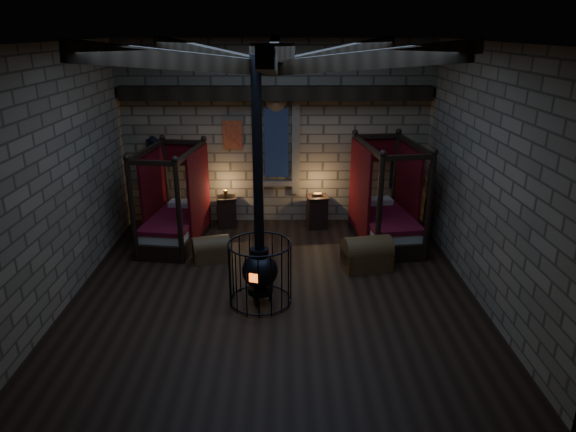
{
  "coord_description": "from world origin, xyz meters",
  "views": [
    {
      "loc": [
        0.18,
        -8.19,
        4.41
      ],
      "look_at": [
        0.25,
        0.6,
        1.17
      ],
      "focal_mm": 32.0,
      "sensor_mm": 36.0,
      "label": 1
    }
  ],
  "objects_px": {
    "trunk_left": "(211,249)",
    "trunk_right": "(367,254)",
    "bed_left": "(175,220)",
    "stove": "(260,268)",
    "bed_right": "(385,218)"
  },
  "relations": [
    {
      "from": "stove",
      "to": "bed_right",
      "type": "bearing_deg",
      "value": 63.67
    },
    {
      "from": "bed_right",
      "to": "trunk_left",
      "type": "xyz_separation_m",
      "value": [
        -3.64,
        -0.95,
        -0.31
      ]
    },
    {
      "from": "trunk_left",
      "to": "trunk_right",
      "type": "height_order",
      "value": "trunk_right"
    },
    {
      "from": "stove",
      "to": "bed_left",
      "type": "bearing_deg",
      "value": 144.74
    },
    {
      "from": "bed_left",
      "to": "stove",
      "type": "relative_size",
      "value": 0.52
    },
    {
      "from": "bed_left",
      "to": "stove",
      "type": "xyz_separation_m",
      "value": [
        1.94,
        -2.62,
        0.13
      ]
    },
    {
      "from": "bed_left",
      "to": "trunk_right",
      "type": "height_order",
      "value": "bed_left"
    },
    {
      "from": "bed_left",
      "to": "stove",
      "type": "height_order",
      "value": "stove"
    },
    {
      "from": "trunk_right",
      "to": "stove",
      "type": "xyz_separation_m",
      "value": [
        -2.0,
        -1.3,
        0.35
      ]
    },
    {
      "from": "bed_left",
      "to": "stove",
      "type": "distance_m",
      "value": 3.26
    },
    {
      "from": "trunk_left",
      "to": "stove",
      "type": "relative_size",
      "value": 0.2
    },
    {
      "from": "trunk_left",
      "to": "trunk_right",
      "type": "relative_size",
      "value": 0.81
    },
    {
      "from": "bed_left",
      "to": "trunk_right",
      "type": "bearing_deg",
      "value": -10.64
    },
    {
      "from": "trunk_left",
      "to": "stove",
      "type": "height_order",
      "value": "stove"
    },
    {
      "from": "trunk_left",
      "to": "trunk_right",
      "type": "bearing_deg",
      "value": -22.45
    }
  ]
}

